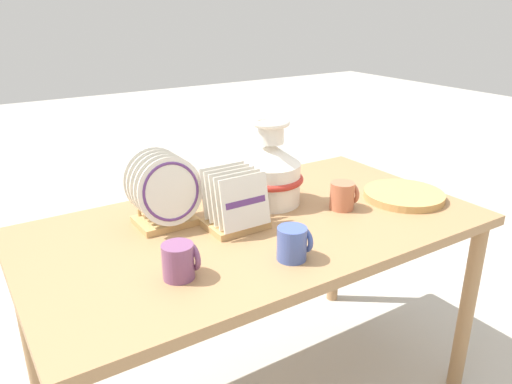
{
  "coord_description": "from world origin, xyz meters",
  "views": [
    {
      "loc": [
        -0.83,
        -1.28,
        1.45
      ],
      "look_at": [
        0.0,
        0.0,
        0.86
      ],
      "focal_mm": 35.0,
      "sensor_mm": 36.0,
      "label": 1
    }
  ],
  "objects_px": {
    "mug_plum_glaze": "(180,261)",
    "mug_terracotta_glaze": "(343,195)",
    "ceramic_vase": "(271,171)",
    "dish_rack_square_plates": "(235,207)",
    "dish_rack_round_plates": "(165,195)",
    "wicker_charger_stack": "(404,195)",
    "mug_cobalt_glaze": "(293,243)"
  },
  "relations": [
    {
      "from": "mug_plum_glaze",
      "to": "dish_rack_square_plates",
      "type": "bearing_deg",
      "value": 34.44
    },
    {
      "from": "wicker_charger_stack",
      "to": "mug_terracotta_glaze",
      "type": "distance_m",
      "value": 0.27
    },
    {
      "from": "ceramic_vase",
      "to": "wicker_charger_stack",
      "type": "distance_m",
      "value": 0.52
    },
    {
      "from": "dish_rack_round_plates",
      "to": "mug_plum_glaze",
      "type": "distance_m",
      "value": 0.36
    },
    {
      "from": "dish_rack_square_plates",
      "to": "wicker_charger_stack",
      "type": "bearing_deg",
      "value": -10.97
    },
    {
      "from": "dish_rack_square_plates",
      "to": "mug_cobalt_glaze",
      "type": "distance_m",
      "value": 0.28
    },
    {
      "from": "wicker_charger_stack",
      "to": "mug_cobalt_glaze",
      "type": "distance_m",
      "value": 0.65
    },
    {
      "from": "mug_terracotta_glaze",
      "to": "mug_plum_glaze",
      "type": "bearing_deg",
      "value": -169.94
    },
    {
      "from": "dish_rack_round_plates",
      "to": "dish_rack_square_plates",
      "type": "height_order",
      "value": "dish_rack_round_plates"
    },
    {
      "from": "mug_plum_glaze",
      "to": "mug_terracotta_glaze",
      "type": "distance_m",
      "value": 0.7
    },
    {
      "from": "ceramic_vase",
      "to": "dish_rack_square_plates",
      "type": "height_order",
      "value": "ceramic_vase"
    },
    {
      "from": "dish_rack_square_plates",
      "to": "mug_plum_glaze",
      "type": "distance_m",
      "value": 0.35
    },
    {
      "from": "dish_rack_square_plates",
      "to": "mug_plum_glaze",
      "type": "xyz_separation_m",
      "value": [
        -0.29,
        -0.2,
        -0.02
      ]
    },
    {
      "from": "ceramic_vase",
      "to": "dish_rack_round_plates",
      "type": "bearing_deg",
      "value": 175.68
    },
    {
      "from": "dish_rack_round_plates",
      "to": "mug_plum_glaze",
      "type": "relative_size",
      "value": 2.48
    },
    {
      "from": "dish_rack_round_plates",
      "to": "wicker_charger_stack",
      "type": "xyz_separation_m",
      "value": [
        0.84,
        -0.27,
        -0.09
      ]
    },
    {
      "from": "mug_plum_glaze",
      "to": "mug_cobalt_glaze",
      "type": "bearing_deg",
      "value": -14.32
    },
    {
      "from": "wicker_charger_stack",
      "to": "mug_terracotta_glaze",
      "type": "height_order",
      "value": "mug_terracotta_glaze"
    },
    {
      "from": "mug_plum_glaze",
      "to": "mug_terracotta_glaze",
      "type": "height_order",
      "value": "same"
    },
    {
      "from": "mug_cobalt_glaze",
      "to": "dish_rack_square_plates",
      "type": "bearing_deg",
      "value": 96.17
    },
    {
      "from": "wicker_charger_stack",
      "to": "mug_plum_glaze",
      "type": "xyz_separation_m",
      "value": [
        -0.95,
        -0.07,
        0.04
      ]
    },
    {
      "from": "mug_plum_glaze",
      "to": "mug_terracotta_glaze",
      "type": "xyz_separation_m",
      "value": [
        0.69,
        0.12,
        0.0
      ]
    },
    {
      "from": "ceramic_vase",
      "to": "mug_cobalt_glaze",
      "type": "bearing_deg",
      "value": -115.61
    },
    {
      "from": "ceramic_vase",
      "to": "mug_cobalt_glaze",
      "type": "distance_m",
      "value": 0.44
    },
    {
      "from": "wicker_charger_stack",
      "to": "mug_cobalt_glaze",
      "type": "relative_size",
      "value": 3.02
    },
    {
      "from": "mug_plum_glaze",
      "to": "wicker_charger_stack",
      "type": "bearing_deg",
      "value": 4.11
    },
    {
      "from": "mug_terracotta_glaze",
      "to": "ceramic_vase",
      "type": "bearing_deg",
      "value": 135.54
    },
    {
      "from": "ceramic_vase",
      "to": "wicker_charger_stack",
      "type": "height_order",
      "value": "ceramic_vase"
    },
    {
      "from": "ceramic_vase",
      "to": "dish_rack_round_plates",
      "type": "height_order",
      "value": "ceramic_vase"
    },
    {
      "from": "mug_cobalt_glaze",
      "to": "mug_plum_glaze",
      "type": "bearing_deg",
      "value": 165.68
    },
    {
      "from": "wicker_charger_stack",
      "to": "mug_plum_glaze",
      "type": "relative_size",
      "value": 3.02
    },
    {
      "from": "dish_rack_square_plates",
      "to": "ceramic_vase",
      "type": "bearing_deg",
      "value": 27.09
    }
  ]
}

